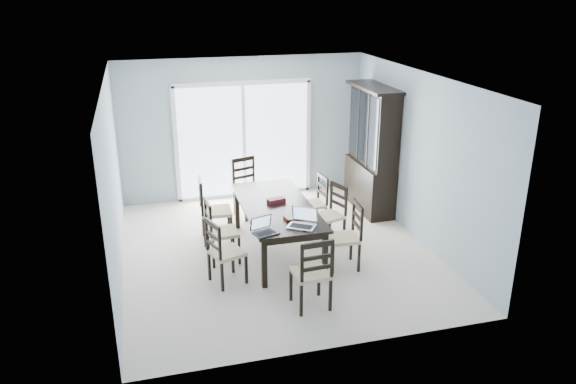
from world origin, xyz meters
name	(u,v)px	position (x,y,z in m)	size (l,w,h in m)	color
floor	(277,251)	(0.00, 0.00, 0.00)	(5.00, 5.00, 0.00)	beige
ceiling	(276,78)	(0.00, 0.00, 2.60)	(5.00, 5.00, 0.00)	white
back_wall	(243,129)	(0.00, 2.50, 1.30)	(4.50, 0.02, 2.60)	#90A1AD
wall_left	(113,183)	(-2.25, 0.00, 1.30)	(0.02, 5.00, 2.60)	#90A1AD
wall_right	(419,157)	(2.25, 0.00, 1.30)	(0.02, 5.00, 2.60)	#90A1AD
balcony	(236,180)	(0.00, 3.50, -0.05)	(4.50, 2.00, 0.10)	gray
railing	(227,140)	(0.00, 4.50, 0.55)	(4.50, 0.06, 1.10)	#99999E
dining_table	(277,210)	(0.00, 0.00, 0.67)	(1.00, 2.20, 0.75)	black
china_hutch	(372,151)	(2.02, 1.25, 1.07)	(0.50, 1.38, 2.20)	black
sliding_door	(244,140)	(0.00, 2.48, 1.09)	(2.52, 0.05, 2.18)	silver
chair_left_near	(220,246)	(-0.95, -0.76, 0.57)	(0.53, 0.52, 1.07)	black
chair_left_mid	(216,225)	(-0.92, -0.10, 0.58)	(0.45, 0.44, 1.10)	black
chair_left_far	(209,203)	(-0.91, 0.63, 0.64)	(0.49, 0.48, 1.20)	black
chair_right_near	(350,229)	(0.87, -0.74, 0.59)	(0.46, 0.45, 1.11)	black
chair_right_mid	(333,207)	(0.93, 0.14, 0.56)	(0.52, 0.51, 1.06)	black
chair_right_far	(317,196)	(0.84, 0.68, 0.55)	(0.44, 0.43, 1.04)	black
chair_end_near	(314,267)	(0.04, -1.69, 0.60)	(0.45, 0.46, 1.13)	black
chair_end_far	(247,180)	(-0.14, 1.57, 0.61)	(0.56, 0.56, 1.16)	black
laptop_dark	(266,230)	(-0.38, -0.94, 0.80)	(0.36, 0.30, 0.21)	black
laptop_silver	(302,223)	(0.13, -0.86, 0.81)	(0.44, 0.41, 0.25)	#B7B7B9
book_stack	(293,217)	(0.09, -0.55, 0.77)	(0.27, 0.22, 0.04)	maroon
cell_phone	(307,231)	(0.16, -1.00, 0.76)	(0.10, 0.05, 0.01)	black
game_box	(276,200)	(0.02, 0.10, 0.78)	(0.26, 0.13, 0.06)	#4A0E1B
hot_tub	(201,162)	(-0.72, 3.46, 0.43)	(1.66, 1.49, 0.85)	brown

